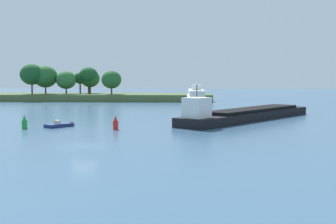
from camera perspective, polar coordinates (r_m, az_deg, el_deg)
name	(u,v)px	position (r m, az deg, el deg)	size (l,w,h in m)	color
ground_plane	(84,146)	(47.69, -10.42, -4.17)	(400.00, 400.00, 0.00)	#3D607F
treeline_island	(77,90)	(133.08, -11.17, 2.72)	(69.70, 16.73, 10.29)	#4C6038
fishing_skiff	(59,125)	(65.69, -13.36, -1.59)	(3.83, 4.13, 0.97)	navy
white_riverboat	(196,101)	(97.76, 3.49, 1.42)	(4.52, 23.05, 6.60)	navy
cargo_barge	(247,114)	(74.34, 9.74, -0.25)	(24.15, 29.17, 5.95)	black
channel_buoy_red	(116,124)	(61.17, -6.53, -1.43)	(0.70, 0.70, 1.90)	red
channel_buoy_green	(24,123)	(64.61, -17.39, -1.29)	(0.70, 0.70, 1.90)	green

